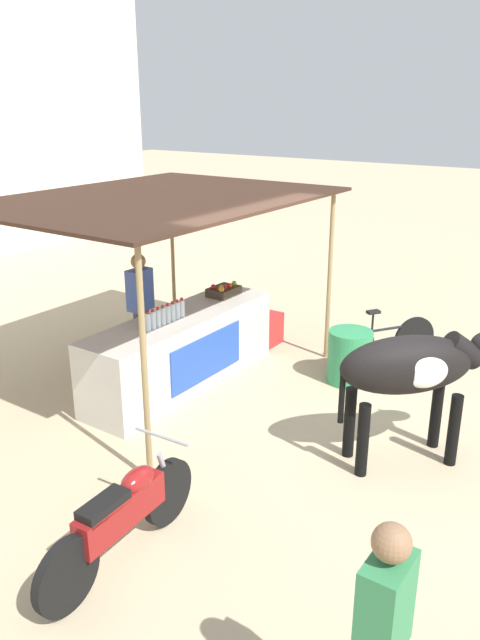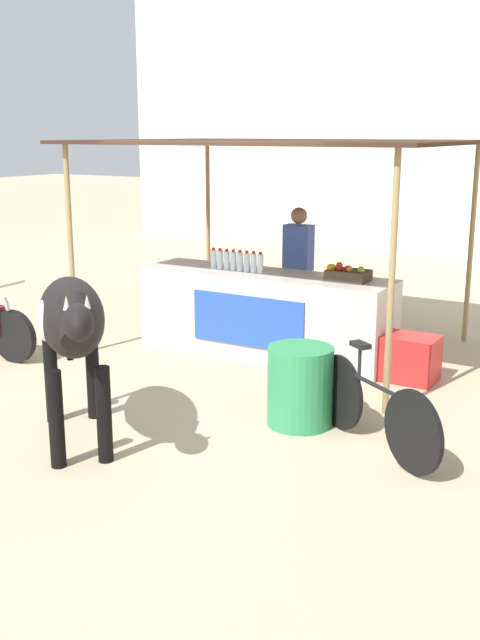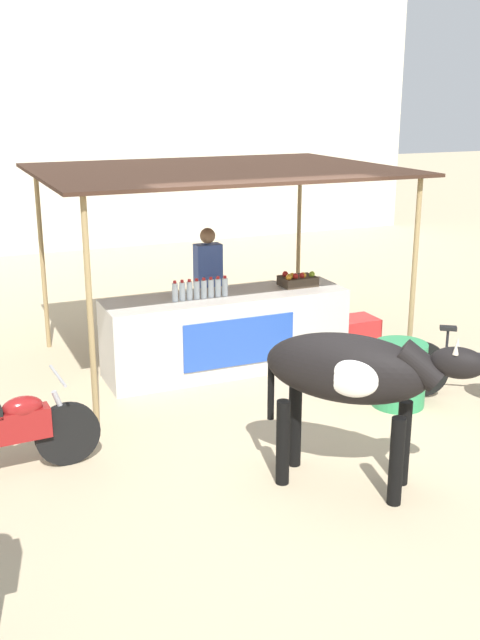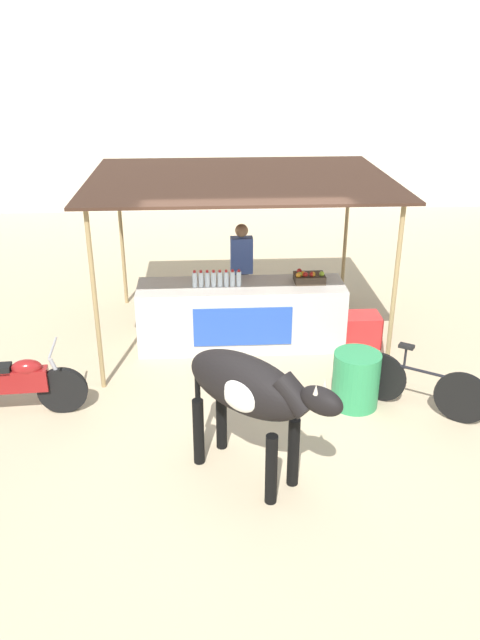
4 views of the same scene
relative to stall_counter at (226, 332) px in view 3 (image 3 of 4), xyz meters
name	(u,v)px [view 3 (image 3 of 4)]	position (x,y,z in m)	size (l,w,h in m)	color
ground_plane	(311,441)	(0.00, -2.20, -0.48)	(60.00, 60.00, 0.00)	tan
building_wall_far	(75,87)	(0.00, 8.31, 2.93)	(16.00, 0.50, 6.81)	beige
stall_counter	(226,332)	(0.00, 0.00, 0.00)	(3.00, 0.82, 0.96)	beige
stall_awning	(216,176)	(0.00, 0.30, 1.87)	(4.20, 3.20, 2.44)	#382319
water_bottle_row	(200,289)	(-0.35, -0.05, 0.59)	(0.70, 0.07, 0.25)	silver
fruit_crate	(297,280)	(0.99, 0.04, 0.56)	(0.44, 0.32, 0.18)	#3F3326
vendor_behind_counter	(208,289)	(0.05, 0.75, 0.37)	(0.34, 0.22, 1.65)	#383842
cooler_box	(353,336)	(1.76, -0.10, -0.24)	(0.60, 0.44, 0.48)	red
water_barrel	(399,374)	(1.32, -1.77, -0.12)	(0.58, 0.58, 0.71)	#2D8C51
cow	(354,375)	(-0.10, -3.08, 0.55)	(1.56, 1.53, 1.44)	black
motorcycle_parked	(2,433)	(-2.86, -1.75, -0.05)	(1.80, 0.55, 0.90)	black
bicycle_leaning	(465,371)	(2.06, -1.94, -0.13)	(1.40, 0.95, 0.85)	black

